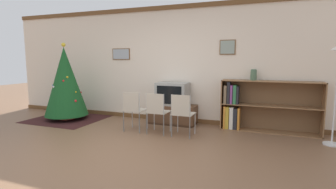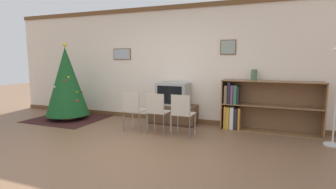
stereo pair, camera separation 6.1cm
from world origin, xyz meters
name	(u,v)px [view 2 (the right image)]	position (x,y,z in m)	size (l,w,h in m)	color
ground_plane	(112,155)	(0.00, 0.00, 0.00)	(24.00, 24.00, 0.00)	brown
wall_back	(171,64)	(0.00, 2.51, 1.35)	(9.17, 0.11, 2.70)	silver
area_rug	(68,119)	(-2.43, 1.70, 0.00)	(1.70, 1.52, 0.01)	#381919
christmas_tree	(67,82)	(-2.43, 1.70, 0.93)	(1.03, 1.03, 1.86)	maroon
tv_console	(173,114)	(0.17, 2.20, 0.22)	(1.08, 0.48, 0.44)	#412A1A
television	(173,94)	(0.17, 2.20, 0.70)	(0.70, 0.47, 0.51)	#9E9E99
folding_chair_left	(134,109)	(-0.35, 1.31, 0.47)	(0.40, 0.40, 0.82)	#BCB29E
folding_chair_center	(157,111)	(0.17, 1.31, 0.47)	(0.40, 0.40, 0.82)	#BCB29E
folding_chair_right	(182,113)	(0.69, 1.31, 0.47)	(0.40, 0.40, 0.82)	#BCB29E
bookshelf	(253,107)	(1.90, 2.28, 0.49)	(1.92, 0.36, 1.04)	olive
vase	(254,75)	(1.90, 2.32, 1.16)	(0.12, 0.12, 0.22)	#47664C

